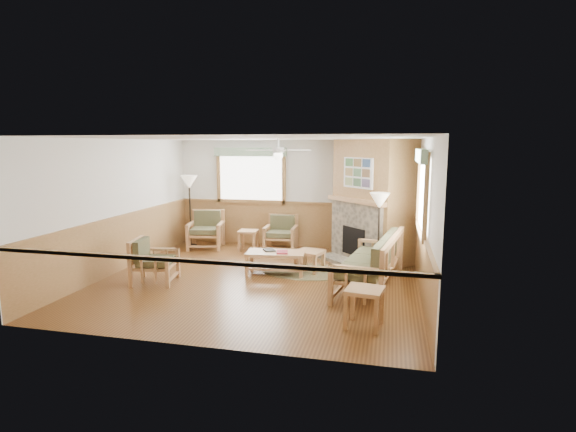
% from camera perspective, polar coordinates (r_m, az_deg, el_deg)
% --- Properties ---
extents(floor, '(6.00, 6.00, 0.01)m').
position_cam_1_polar(floor, '(8.82, -3.60, -8.04)').
color(floor, brown).
rests_on(floor, ground).
extents(ceiling, '(6.00, 6.00, 0.01)m').
position_cam_1_polar(ceiling, '(8.43, -3.78, 9.82)').
color(ceiling, white).
rests_on(ceiling, floor).
extents(wall_back, '(6.00, 0.02, 2.70)m').
position_cam_1_polar(wall_back, '(11.40, 0.65, 2.84)').
color(wall_back, white).
rests_on(wall_back, floor).
extents(wall_front, '(6.00, 0.02, 2.70)m').
position_cam_1_polar(wall_front, '(5.75, -12.30, -3.54)').
color(wall_front, white).
rests_on(wall_front, floor).
extents(wall_left, '(0.02, 6.00, 2.70)m').
position_cam_1_polar(wall_left, '(9.80, -20.74, 1.23)').
color(wall_left, white).
rests_on(wall_left, floor).
extents(wall_right, '(0.02, 6.00, 2.70)m').
position_cam_1_polar(wall_right, '(8.18, 16.87, -0.01)').
color(wall_right, white).
rests_on(wall_right, floor).
extents(wainscot, '(6.00, 6.00, 1.10)m').
position_cam_1_polar(wainscot, '(8.67, -3.63, -4.54)').
color(wainscot, olive).
rests_on(wainscot, floor).
extents(fireplace, '(3.11, 3.11, 2.70)m').
position_cam_1_polar(fireplace, '(10.20, 10.81, 1.94)').
color(fireplace, olive).
rests_on(fireplace, floor).
extents(window_back, '(1.90, 0.16, 1.50)m').
position_cam_1_polar(window_back, '(11.58, -4.77, 8.75)').
color(window_back, white).
rests_on(window_back, wall_back).
extents(window_right, '(0.16, 1.90, 1.50)m').
position_cam_1_polar(window_right, '(7.89, 17.07, 8.27)').
color(window_right, white).
rests_on(window_right, wall_right).
extents(ceiling_fan, '(1.59, 1.59, 0.36)m').
position_cam_1_polar(ceiling_fan, '(8.64, -1.26, 9.55)').
color(ceiling_fan, white).
rests_on(ceiling_fan, ceiling).
extents(sofa, '(2.28, 1.21, 1.00)m').
position_cam_1_polar(sofa, '(8.19, 10.29, -5.85)').
color(sofa, tan).
rests_on(sofa, floor).
extents(armchair_back_left, '(0.98, 0.98, 0.93)m').
position_cam_1_polar(armchair_back_left, '(11.47, -10.40, -1.75)').
color(armchair_back_left, tan).
rests_on(armchair_back_left, floor).
extents(armchair_back_right, '(0.79, 0.79, 0.85)m').
position_cam_1_polar(armchair_back_right, '(11.08, -0.93, -2.19)').
color(armchair_back_right, tan).
rests_on(armchair_back_right, floor).
extents(armchair_left, '(0.88, 0.88, 0.84)m').
position_cam_1_polar(armchair_left, '(8.86, -16.58, -5.46)').
color(armchair_left, tan).
rests_on(armchair_left, floor).
extents(coffee_table, '(1.21, 0.70, 0.46)m').
position_cam_1_polar(coffee_table, '(9.07, -1.59, -5.99)').
color(coffee_table, tan).
rests_on(coffee_table, floor).
extents(end_table_chairs, '(0.48, 0.46, 0.51)m').
position_cam_1_polar(end_table_chairs, '(11.10, -5.06, -3.10)').
color(end_table_chairs, tan).
rests_on(end_table_chairs, floor).
extents(end_table_sofa, '(0.58, 0.56, 0.57)m').
position_cam_1_polar(end_table_sofa, '(6.62, 9.65, -11.39)').
color(end_table_sofa, tan).
rests_on(end_table_sofa, floor).
extents(footstool, '(0.62, 0.62, 0.44)m').
position_cam_1_polar(footstool, '(9.28, 2.79, -5.72)').
color(footstool, tan).
rests_on(footstool, floor).
extents(braided_rug, '(2.32, 2.32, 0.01)m').
position_cam_1_polar(braided_rug, '(9.30, 2.26, -7.06)').
color(braided_rug, brown).
rests_on(braided_rug, floor).
extents(floor_lamp_left, '(0.42, 0.42, 1.83)m').
position_cam_1_polar(floor_lamp_left, '(11.70, -12.32, 0.64)').
color(floor_lamp_left, black).
rests_on(floor_lamp_left, floor).
extents(floor_lamp_right, '(0.44, 0.44, 1.68)m').
position_cam_1_polar(floor_lamp_right, '(8.89, 11.43, -2.44)').
color(floor_lamp_right, black).
rests_on(floor_lamp_right, floor).
extents(book_red, '(0.28, 0.34, 0.03)m').
position_cam_1_polar(book_red, '(8.92, -0.74, -4.50)').
color(book_red, maroon).
rests_on(book_red, coffee_table).
extents(book_dark, '(0.31, 0.33, 0.03)m').
position_cam_1_polar(book_dark, '(9.11, -2.40, -4.26)').
color(book_dark, black).
rests_on(book_dark, coffee_table).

